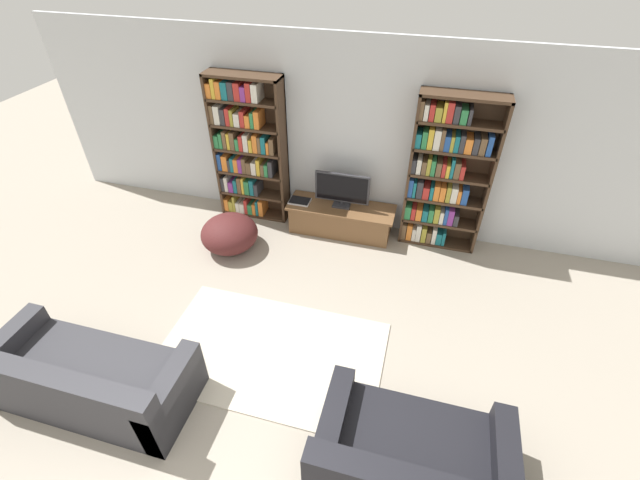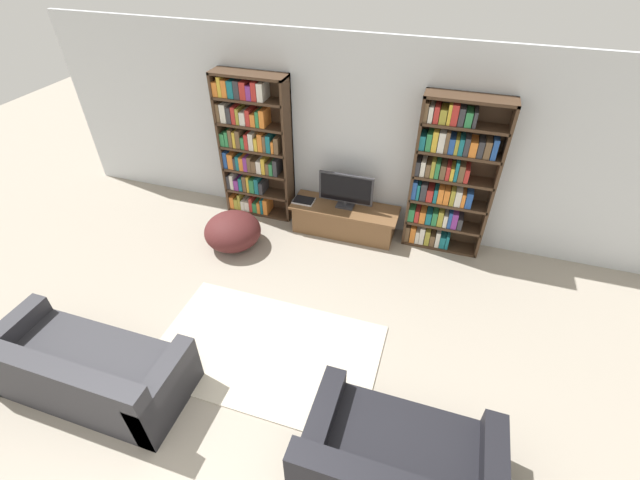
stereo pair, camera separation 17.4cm
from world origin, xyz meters
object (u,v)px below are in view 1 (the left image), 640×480
Objects in this scene: tv_stand at (341,219)px; television at (342,189)px; bookshelf_right at (444,175)px; beanbag_ottoman at (230,234)px; couch_right_sofa at (411,468)px; couch_left_sectional at (89,380)px; bookshelf_left at (247,149)px; laptop at (300,201)px.

tv_stand is 0.47m from television.
bookshelf_right is at bearing 5.89° from tv_stand.
bookshelf_right is 2.73× the size of beanbag_ottoman.
couch_right_sofa is (1.31, -3.22, -0.40)m from television.
bookshelf_right is 4.51m from couch_left_sectional.
bookshelf_left reaches higher than laptop.
couch_right_sofa is (1.90, -3.17, -0.15)m from laptop.
bookshelf_right is 7.09× the size of laptop.
television is at bearing -4.76° from bookshelf_left.
bookshelf_right is 1.09× the size of couch_left_sectional.
bookshelf_right is at bearing 90.41° from couch_right_sofa.
couch_left_sectional is at bearing -96.77° from beanbag_ottoman.
tv_stand is 3.47m from couch_right_sofa.
couch_right_sofa reaches higher than laptop.
bookshelf_right reaches higher than couch_left_sectional.
couch_left_sectional is at bearing 179.83° from couch_right_sofa.
bookshelf_right is at bearing 0.03° from bookshelf_left.
couch_left_sectional is at bearing -94.43° from bookshelf_left.
bookshelf_left is 7.09× the size of laptop.
bookshelf_left is 2.68m from bookshelf_right.
laptop is at bearing -176.23° from tv_stand.
bookshelf_right is (2.68, 0.00, -0.02)m from bookshelf_left.
bookshelf_left is at bearing -179.97° from bookshelf_right.
tv_stand is 0.63m from laptop.
bookshelf_left is at bearing 92.02° from beanbag_ottoman.
laptop is at bearing -11.94° from bookshelf_left.
bookshelf_left and bookshelf_right have the same top height.
beanbag_ottoman is (-0.77, -0.72, -0.20)m from laptop.
television is 2.56× the size of laptop.
tv_stand is at bearing 62.69° from couch_left_sectional.
couch_right_sofa is (2.70, -3.34, -0.77)m from bookshelf_left.
tv_stand is at bearing 3.77° from laptop.
couch_left_sectional is (-1.65, -3.20, 0.05)m from tv_stand.
tv_stand is at bearing -174.11° from bookshelf_right.
laptop is 0.38× the size of beanbag_ottoman.
bookshelf_right is 2.77× the size of television.
bookshelf_right is 1.39× the size of tv_stand.
tv_stand is 5.09× the size of laptop.
bookshelf_right reaches higher than laptop.
beanbag_ottoman is at bearing 83.23° from couch_left_sectional.
couch_right_sofa is (1.31, -3.21, 0.07)m from tv_stand.
tv_stand is at bearing -90.00° from television.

